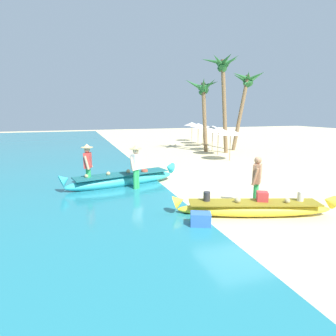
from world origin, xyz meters
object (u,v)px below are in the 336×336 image
at_px(person_tourist_customer, 257,179).
at_px(palm_tree_leaning_seaward, 223,74).
at_px(cooler_box, 201,221).
at_px(person_vendor_assistant, 88,164).
at_px(boat_yellow_foreground, 254,208).
at_px(palm_tree_mid_cluster, 203,93).
at_px(palm_tree_tall_inland, 246,87).
at_px(person_vendor_hatted, 136,165).
at_px(boat_cyan_midground, 122,180).

bearing_deg(person_tourist_customer, palm_tree_leaning_seaward, 66.14).
bearing_deg(palm_tree_leaning_seaward, cooler_box, -121.16).
relative_size(person_vendor_assistant, palm_tree_leaning_seaward, 0.27).
height_order(boat_yellow_foreground, palm_tree_mid_cluster, palm_tree_mid_cluster).
relative_size(boat_yellow_foreground, palm_tree_tall_inland, 0.76).
height_order(person_vendor_hatted, palm_tree_leaning_seaward, palm_tree_leaning_seaward).
bearing_deg(person_tourist_customer, boat_yellow_foreground, -129.18).
relative_size(person_vendor_assistant, palm_tree_mid_cluster, 0.34).
bearing_deg(person_vendor_assistant, cooler_box, -61.02).
distance_m(boat_cyan_midground, palm_tree_mid_cluster, 11.51).
relative_size(palm_tree_tall_inland, palm_tree_leaning_seaward, 0.89).
height_order(boat_yellow_foreground, cooler_box, boat_yellow_foreground).
height_order(boat_cyan_midground, palm_tree_leaning_seaward, palm_tree_leaning_seaward).
xyz_separation_m(boat_cyan_midground, palm_tree_leaning_seaward, (8.31, 7.04, 5.23)).
bearing_deg(person_tourist_customer, palm_tree_mid_cluster, 72.22).
relative_size(boat_yellow_foreground, person_vendor_hatted, 2.62).
bearing_deg(palm_tree_mid_cluster, boat_cyan_midground, -132.45).
distance_m(person_tourist_customer, palm_tree_leaning_seaward, 12.70).
bearing_deg(person_tourist_customer, cooler_box, -158.22).
bearing_deg(palm_tree_leaning_seaward, person_vendor_assistant, -142.99).
distance_m(palm_tree_tall_inland, cooler_box, 16.70).
relative_size(person_vendor_assistant, palm_tree_tall_inland, 0.30).
xyz_separation_m(boat_cyan_midground, palm_tree_mid_cluster, (7.29, 7.97, 3.97)).
relative_size(boat_yellow_foreground, person_tourist_customer, 2.83).
height_order(person_tourist_customer, person_vendor_assistant, person_vendor_assistant).
bearing_deg(boat_cyan_midground, palm_tree_tall_inland, 36.52).
bearing_deg(palm_tree_tall_inland, person_tourist_customer, -121.92).
bearing_deg(cooler_box, palm_tree_mid_cluster, 86.93).
distance_m(person_vendor_hatted, person_tourist_customer, 4.34).
xyz_separation_m(person_vendor_hatted, cooler_box, (0.80, -3.94, -0.80)).
distance_m(person_tourist_customer, palm_tree_tall_inland, 14.51).
relative_size(person_tourist_customer, cooler_box, 3.15).
bearing_deg(cooler_box, palm_tree_tall_inland, 75.38).
height_order(boat_cyan_midground, palm_tree_tall_inland, palm_tree_tall_inland).
xyz_separation_m(boat_yellow_foreground, palm_tree_tall_inland, (7.87, 12.46, 4.54)).
xyz_separation_m(person_vendor_hatted, palm_tree_leaning_seaward, (7.91, 7.81, 4.51)).
height_order(person_vendor_assistant, palm_tree_leaning_seaward, palm_tree_leaning_seaward).
distance_m(boat_yellow_foreground, cooler_box, 1.87).
bearing_deg(palm_tree_mid_cluster, person_vendor_assistant, -136.42).
bearing_deg(person_vendor_assistant, boat_cyan_midground, 8.81).
height_order(palm_tree_tall_inland, cooler_box, palm_tree_tall_inland).
distance_m(boat_cyan_midground, person_vendor_assistant, 1.51).
bearing_deg(person_tourist_customer, person_vendor_assistant, 143.33).
bearing_deg(palm_tree_mid_cluster, palm_tree_tall_inland, 1.77).
xyz_separation_m(palm_tree_tall_inland, palm_tree_mid_cluster, (-3.62, -0.11, -0.51)).
height_order(person_vendor_assistant, palm_tree_tall_inland, palm_tree_tall_inland).
height_order(palm_tree_tall_inland, palm_tree_leaning_seaward, palm_tree_leaning_seaward).
xyz_separation_m(person_tourist_customer, palm_tree_leaning_seaward, (4.79, 10.83, 4.61)).
height_order(person_vendor_assistant, palm_tree_mid_cluster, palm_tree_mid_cluster).
distance_m(boat_yellow_foreground, palm_tree_tall_inland, 15.42).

